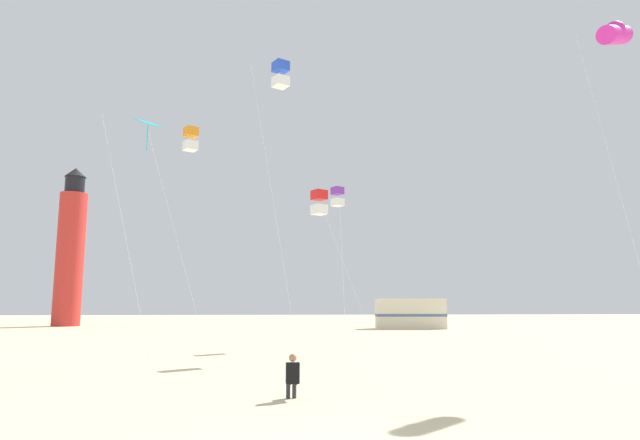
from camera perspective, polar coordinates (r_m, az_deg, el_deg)
The scene contains 9 objects.
kite_flyer_standing at distance 14.62m, azimuth -2.90°, elevation -15.84°, with size 0.36×0.52×1.16m.
kite_box_violet at distance 32.58m, azimuth 1.83°, elevation 2.41°, with size 3.37×2.35×9.25m.
kite_diamond_cyan at distance 23.72m, azimuth -17.61°, elevation 8.70°, with size 2.50×2.17×9.96m.
kite_box_orange at distance 27.59m, azimuth -13.32°, elevation 8.16°, with size 3.16×2.15×10.88m.
kite_box_blue at distance 24.76m, azimuth -4.13°, elevation 14.81°, with size 2.14×1.66×12.88m.
kite_tube_magenta at distance 24.50m, azimuth 28.34°, elevation 16.66°, with size 2.66×2.57×13.19m.
kite_box_scarlet at distance 25.48m, azimuth -0.08°, elevation 1.82°, with size 1.74×2.14×7.63m.
lighthouse_distant at distance 63.66m, azimuth -24.53°, elevation -2.92°, with size 2.80×2.80×16.80m.
rv_van_cream at distance 52.79m, azimuth 9.37°, elevation -9.59°, with size 6.60×2.82×2.80m.
Camera 1 is at (-0.85, -7.94, 2.48)m, focal length 30.76 mm.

